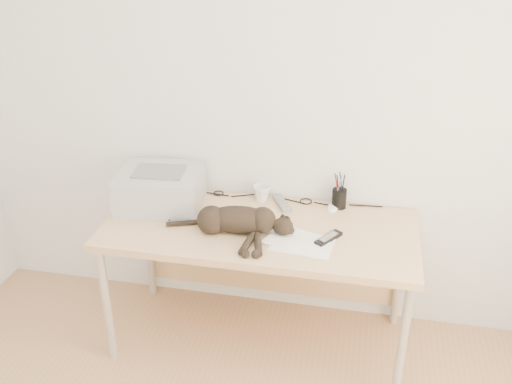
% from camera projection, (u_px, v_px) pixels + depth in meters
% --- Properties ---
extents(wall_back, '(3.50, 0.00, 3.50)m').
position_uv_depth(wall_back, '(273.00, 100.00, 2.98)').
color(wall_back, silver).
rests_on(wall_back, floor).
extents(desk, '(1.60, 0.70, 0.74)m').
position_uv_depth(desk, '(263.00, 240.00, 3.05)').
color(desk, tan).
rests_on(desk, floor).
extents(printer, '(0.47, 0.42, 0.21)m').
position_uv_depth(printer, '(161.00, 189.00, 3.08)').
color(printer, '#A4A5A9').
rests_on(printer, desk).
extents(papers, '(0.36, 0.29, 0.01)m').
position_uv_depth(papers, '(300.00, 242.00, 2.77)').
color(papers, white).
rests_on(papers, desk).
extents(cat, '(0.66, 0.31, 0.15)m').
position_uv_depth(cat, '(235.00, 221.00, 2.83)').
color(cat, black).
rests_on(cat, desk).
extents(mug, '(0.14, 0.14, 0.09)m').
position_uv_depth(mug, '(262.00, 193.00, 3.15)').
color(mug, white).
rests_on(mug, desk).
extents(pen_cup, '(0.08, 0.08, 0.20)m').
position_uv_depth(pen_cup, '(339.00, 198.00, 3.08)').
color(pen_cup, black).
rests_on(pen_cup, desk).
extents(remote_grey, '(0.13, 0.19, 0.02)m').
position_uv_depth(remote_grey, '(282.00, 204.00, 3.12)').
color(remote_grey, slate).
rests_on(remote_grey, desk).
extents(remote_black, '(0.13, 0.17, 0.02)m').
position_uv_depth(remote_black, '(328.00, 238.00, 2.79)').
color(remote_black, black).
rests_on(remote_black, desk).
extents(mouse, '(0.07, 0.11, 0.03)m').
position_uv_depth(mouse, '(333.00, 206.00, 3.08)').
color(mouse, white).
rests_on(mouse, desk).
extents(cable_tangle, '(1.36, 0.07, 0.01)m').
position_uv_depth(cable_tangle, '(270.00, 198.00, 3.18)').
color(cable_tangle, black).
rests_on(cable_tangle, desk).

